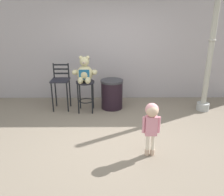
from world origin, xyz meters
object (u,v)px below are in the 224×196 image
trash_bin (112,94)px  lamppost (209,64)px  child_walking (152,118)px  bar_chair_empty (61,83)px  teddy_bear (85,73)px  bar_stool_with_teddy (86,90)px

trash_bin → lamppost: bearing=-4.2°
child_walking → bar_chair_empty: bearing=-33.3°
teddy_bear → bar_chair_empty: (-0.60, 0.19, -0.29)m
lamppost → bar_chair_empty: lamppost is taller
bar_stool_with_teddy → lamppost: (2.82, 0.04, 0.60)m
teddy_bear → child_walking: size_ratio=0.65×
teddy_bear → trash_bin: teddy_bear is taller
teddy_bear → trash_bin: 0.89m
child_walking → trash_bin: bearing=-58.9°
bar_stool_with_teddy → bar_chair_empty: (-0.60, 0.16, 0.12)m
bar_stool_with_teddy → lamppost: bearing=0.7°
bar_chair_empty → teddy_bear: bearing=-17.6°
bar_chair_empty → bar_stool_with_teddy: bearing=-15.0°
bar_stool_with_teddy → trash_bin: 0.67m
teddy_bear → lamppost: lamppost is taller
bar_stool_with_teddy → trash_bin: bearing=17.8°
bar_stool_with_teddy → child_walking: (1.23, -1.86, 0.12)m
bar_stool_with_teddy → child_walking: bearing=-56.7°
child_walking → trash_bin: size_ratio=1.27×
trash_bin → lamppost: size_ratio=0.25×
bar_stool_with_teddy → teddy_bear: bearing=-90.0°
bar_stool_with_teddy → lamppost: 2.88m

